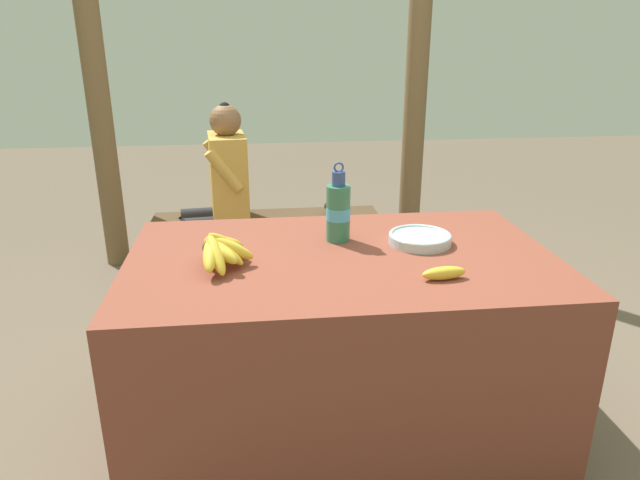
{
  "coord_description": "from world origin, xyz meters",
  "views": [
    {
      "loc": [
        -0.29,
        -1.81,
        1.42
      ],
      "look_at": [
        -0.07,
        0.05,
        0.74
      ],
      "focal_mm": 32.0,
      "sensor_mm": 36.0,
      "label": 1
    }
  ],
  "objects": [
    {
      "name": "ground_plane",
      "position": [
        0.0,
        0.0,
        0.0
      ],
      "size": [
        12.0,
        12.0,
        0.0
      ],
      "primitive_type": "plane",
      "color": "brown"
    },
    {
      "name": "market_counter",
      "position": [
        0.0,
        0.0,
        0.35
      ],
      "size": [
        1.47,
        0.9,
        0.7
      ],
      "color": "brown",
      "rests_on": "ground_plane"
    },
    {
      "name": "banana_bunch_ripe",
      "position": [
        -0.41,
        -0.06,
        0.76
      ],
      "size": [
        0.18,
        0.26,
        0.13
      ],
      "color": "#4C381E",
      "rests_on": "market_counter"
    },
    {
      "name": "serving_bowl",
      "position": [
        0.3,
        0.08,
        0.72
      ],
      "size": [
        0.23,
        0.23,
        0.04
      ],
      "color": "silver",
      "rests_on": "market_counter"
    },
    {
      "name": "water_bottle",
      "position": [
        0.01,
        0.15,
        0.81
      ],
      "size": [
        0.09,
        0.09,
        0.29
      ],
      "color": "#337556",
      "rests_on": "market_counter"
    },
    {
      "name": "loose_banana_front",
      "position": [
        0.28,
        -0.24,
        0.72
      ],
      "size": [
        0.15,
        0.06,
        0.04
      ],
      "rotation": [
        0.0,
        0.0,
        0.11
      ],
      "color": "gold",
      "rests_on": "market_counter"
    },
    {
      "name": "wooden_bench",
      "position": [
        -0.23,
        1.44,
        0.32
      ],
      "size": [
        1.35,
        0.32,
        0.39
      ],
      "color": "#4C3823",
      "rests_on": "ground_plane"
    },
    {
      "name": "seated_vendor",
      "position": [
        -0.48,
        1.4,
        0.6
      ],
      "size": [
        0.42,
        0.41,
        1.07
      ],
      "rotation": [
        0.0,
        0.0,
        3.24
      ],
      "color": "#232328",
      "rests_on": "ground_plane"
    },
    {
      "name": "banana_bunch_green",
      "position": [
        0.17,
        1.44,
        0.44
      ],
      "size": [
        0.15,
        0.23,
        0.11
      ],
      "color": "#4C381E",
      "rests_on": "wooden_bench"
    },
    {
      "name": "support_post_near",
      "position": [
        -1.2,
        1.8,
        1.24
      ],
      "size": [
        0.14,
        0.14,
        2.48
      ],
      "color": "brown",
      "rests_on": "ground_plane"
    },
    {
      "name": "support_post_far",
      "position": [
        0.75,
        1.8,
        1.24
      ],
      "size": [
        0.14,
        0.14,
        2.48
      ],
      "color": "brown",
      "rests_on": "ground_plane"
    }
  ]
}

